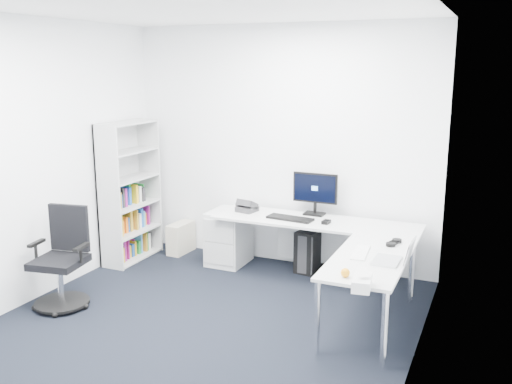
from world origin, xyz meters
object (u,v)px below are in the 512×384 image
at_px(l_desk, 305,258).
at_px(task_chair, 59,259).
at_px(monitor, 315,193).
at_px(laptop, 387,249).
at_px(bookshelf, 130,192).

height_order(l_desk, task_chair, task_chair).
xyz_separation_m(monitor, laptop, (1.03, -1.22, -0.13)).
bearing_deg(task_chair, monitor, 35.89).
xyz_separation_m(l_desk, task_chair, (-1.97, -1.38, 0.15)).
bearing_deg(laptop, task_chair, -165.98).
height_order(task_chair, monitor, monitor).
relative_size(monitor, laptop, 1.60).
bearing_deg(bookshelf, l_desk, -1.32).
relative_size(bookshelf, task_chair, 1.71).
height_order(bookshelf, laptop, bookshelf).
distance_m(bookshelf, task_chair, 1.48).
relative_size(l_desk, monitor, 4.42).
bearing_deg(l_desk, monitor, 98.93).
bearing_deg(monitor, l_desk, -80.69).
bearing_deg(task_chair, l_desk, 25.59).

